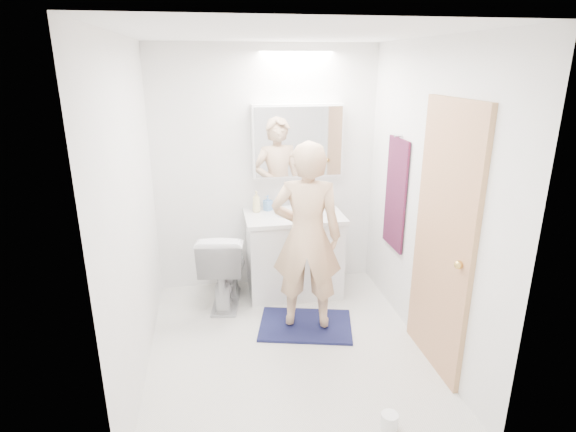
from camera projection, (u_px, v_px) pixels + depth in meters
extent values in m
plane|color=silver|center=(287.00, 347.00, 3.79)|extent=(2.50, 2.50, 0.00)
plane|color=white|center=(287.00, 33.00, 3.03)|extent=(2.50, 2.50, 0.00)
plane|color=white|center=(266.00, 171.00, 4.58)|extent=(2.50, 0.00, 2.50)
plane|color=white|center=(330.00, 283.00, 2.24)|extent=(2.50, 0.00, 2.50)
plane|color=white|center=(132.00, 215.00, 3.23)|extent=(0.00, 2.50, 2.50)
plane|color=white|center=(427.00, 201.00, 3.58)|extent=(0.00, 2.50, 2.50)
cube|color=white|center=(294.00, 255.00, 4.60)|extent=(0.90, 0.55, 0.78)
cube|color=silver|center=(294.00, 217.00, 4.47)|extent=(0.95, 0.58, 0.04)
cylinder|color=white|center=(293.00, 212.00, 4.49)|extent=(0.36, 0.36, 0.03)
cylinder|color=silver|center=(290.00, 200.00, 4.65)|extent=(0.02, 0.02, 0.16)
cube|color=white|center=(297.00, 141.00, 4.46)|extent=(0.88, 0.14, 0.70)
cube|color=silver|center=(299.00, 142.00, 4.39)|extent=(0.84, 0.01, 0.66)
imported|color=silver|center=(224.00, 266.00, 4.39)|extent=(0.52, 0.79, 0.75)
cube|color=#161E45|center=(306.00, 325.00, 4.08)|extent=(0.91, 0.72, 0.02)
imported|color=tan|center=(307.00, 237.00, 3.82)|extent=(0.66, 0.51, 1.60)
cube|color=tan|center=(443.00, 241.00, 3.32)|extent=(0.04, 0.80, 2.00)
sphere|color=gold|center=(459.00, 265.00, 3.05)|extent=(0.06, 0.06, 0.06)
cube|color=#111537|center=(396.00, 194.00, 4.13)|extent=(0.02, 0.42, 1.00)
cylinder|color=silver|center=(399.00, 136.00, 3.96)|extent=(0.07, 0.02, 0.02)
imported|color=beige|center=(256.00, 202.00, 4.52)|extent=(0.10, 0.10, 0.21)
imported|color=#6295D3|center=(268.00, 203.00, 4.58)|extent=(0.10, 0.10, 0.15)
imported|color=#3B59B3|center=(309.00, 204.00, 4.63)|extent=(0.13, 0.13, 0.10)
cylinder|color=white|center=(389.00, 421.00, 2.94)|extent=(0.11, 0.11, 0.10)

